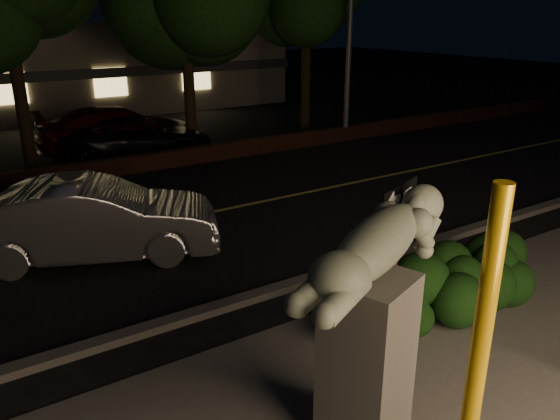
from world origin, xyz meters
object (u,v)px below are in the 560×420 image
at_px(yellow_pole_left, 477,366).
at_px(parked_car_darkred, 118,129).
at_px(parked_car_dark, 138,137).
at_px(silver_sedan, 94,220).
at_px(signpost, 397,245).
at_px(sculpture, 372,306).

relative_size(yellow_pole_left, parked_car_darkred, 0.62).
bearing_deg(parked_car_dark, silver_sedan, 172.49).
bearing_deg(parked_car_darkred, signpost, -179.91).
height_order(sculpture, parked_car_darkred, sculpture).
bearing_deg(parked_car_darkred, yellow_pole_left, 177.42).
relative_size(signpost, silver_sedan, 0.57).
distance_m(yellow_pole_left, signpost, 2.05).
distance_m(sculpture, parked_car_darkred, 14.58).
height_order(yellow_pole_left, parked_car_dark, yellow_pole_left).
bearing_deg(sculpture, parked_car_darkred, 63.63).
bearing_deg(yellow_pole_left, signpost, 65.35).
distance_m(silver_sedan, parked_car_darkred, 8.61).
xyz_separation_m(yellow_pole_left, parked_car_darkred, (1.71, 15.64, -0.87)).
distance_m(signpost, silver_sedan, 6.18).
bearing_deg(yellow_pole_left, parked_car_darkred, 83.75).
relative_size(yellow_pole_left, silver_sedan, 0.71).
distance_m(silver_sedan, parked_car_dark, 7.75).
bearing_deg(parked_car_dark, yellow_pole_left, -170.39).
bearing_deg(signpost, parked_car_dark, 63.76).
bearing_deg(parked_car_dark, sculpture, -171.51).
distance_m(yellow_pole_left, sculpture, 1.21).
height_order(yellow_pole_left, signpost, yellow_pole_left).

